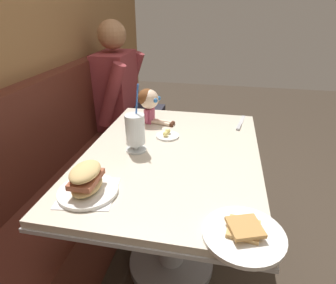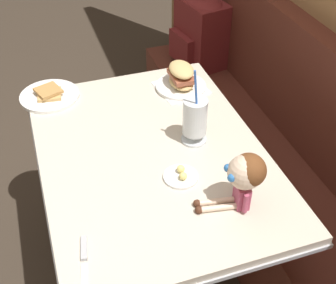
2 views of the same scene
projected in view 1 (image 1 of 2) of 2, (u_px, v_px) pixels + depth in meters
The scene contains 10 objects.
ground_plane at pixel (202, 269), 1.63m from camera, with size 8.00×8.00×0.00m, color #382D23.
booth_bench at pixel (64, 206), 1.62m from camera, with size 2.60×0.48×1.00m.
diner_table at pixel (172, 187), 1.42m from camera, with size 1.11×0.81×0.74m.
toast_plate at pixel (244, 233), 0.85m from camera, with size 0.25×0.25×0.04m.
milkshake_glass at pixel (135, 131), 1.30m from camera, with size 0.10×0.10×0.32m.
sandwich_plate at pixel (87, 183), 1.03m from camera, with size 0.23×0.23×0.12m.
butter_saucer at pixel (167, 135), 1.48m from camera, with size 0.12×0.12×0.04m.
butter_knife at pixel (240, 125), 1.61m from camera, with size 0.23×0.06×0.01m.
seated_doll at pixel (149, 101), 1.60m from camera, with size 0.13×0.23×0.20m.
diner_patron at pixel (121, 90), 2.24m from camera, with size 0.55×0.48×0.81m.
Camera 1 is at (-1.15, -0.03, 1.38)m, focal length 30.42 mm.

